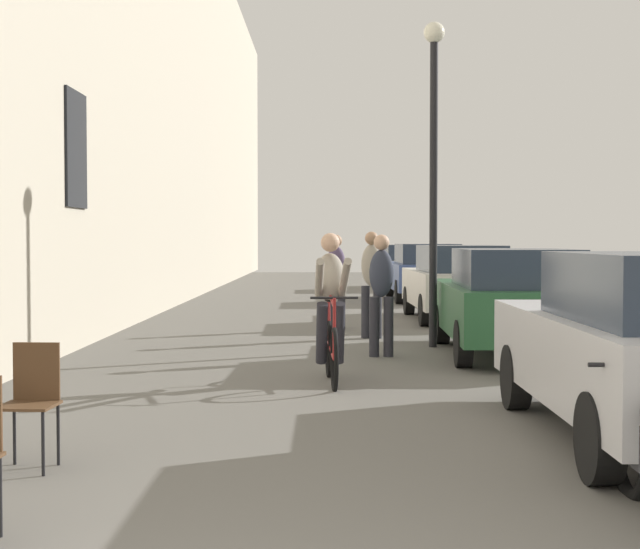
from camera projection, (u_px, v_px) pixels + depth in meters
The scene contains 11 objects.
building_facade_left at pixel (108, 12), 17.19m from camera, with size 0.54×68.00×11.43m.
cafe_chair_mid_toward_street at pixel (32, 396), 6.85m from camera, with size 0.40×0.40×0.89m.
cyclist_on_bicycle at pixel (331, 311), 11.02m from camera, with size 0.52×1.76×1.74m.
pedestrian_near at pixel (381, 288), 13.32m from camera, with size 0.35×0.26×1.70m.
pedestrian_mid at pixel (372, 278), 15.80m from camera, with size 0.38×0.29×1.76m.
pedestrian_far at pixel (336, 276), 17.41m from camera, with size 0.35×0.26×1.72m.
street_lamp at pixel (434, 142), 14.44m from camera, with size 0.32×0.32×4.90m.
parked_car_second at pixel (510, 300), 13.44m from camera, with size 1.87×4.27×1.50m.
parked_car_third at pixel (457, 282), 19.25m from camera, with size 1.87×4.30×1.52m.
parked_car_fourth at pixel (425, 271), 25.47m from camera, with size 1.87×4.29×1.51m.
parked_car_fifth at pixel (406, 266), 31.62m from camera, with size 1.83×4.14×1.46m.
Camera 1 is at (0.47, -3.33, 1.64)m, focal length 53.84 mm.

